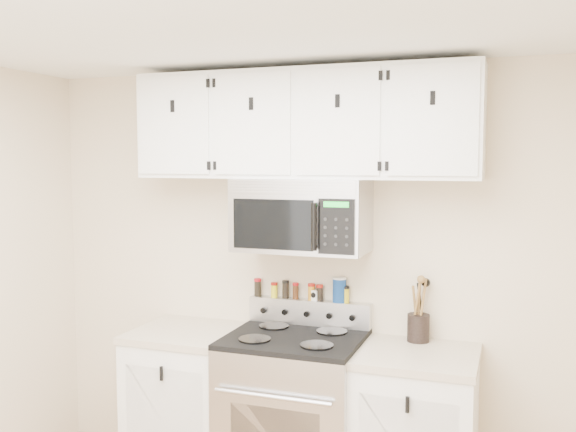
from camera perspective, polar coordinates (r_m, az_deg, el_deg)
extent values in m
cube|color=beige|center=(3.93, 2.08, -5.22)|extent=(3.50, 0.01, 2.50)
cube|color=#B7B7BA|center=(3.86, 0.54, -17.65)|extent=(0.76, 0.65, 0.92)
cube|color=black|center=(3.70, 0.55, -10.85)|extent=(0.76, 0.65, 0.03)
cube|color=#B7B7BA|center=(3.94, 1.92, -8.53)|extent=(0.76, 0.08, 0.15)
cylinder|color=black|center=(3.62, -2.98, -10.89)|extent=(0.18, 0.18, 0.01)
cylinder|color=black|center=(3.51, 2.57, -11.43)|extent=(0.18, 0.18, 0.01)
cylinder|color=black|center=(3.89, -1.26, -9.76)|extent=(0.18, 0.18, 0.01)
cylinder|color=black|center=(3.78, 3.92, -10.20)|extent=(0.18, 0.18, 0.01)
cube|color=white|center=(4.15, -8.77, -16.36)|extent=(0.62, 0.60, 0.88)
cube|color=tan|center=(4.00, -8.86, -10.22)|extent=(0.64, 0.62, 0.04)
cube|color=tan|center=(3.58, 11.42, -12.09)|extent=(0.64, 0.62, 0.04)
cube|color=#9E9EA3|center=(3.70, 1.24, 0.09)|extent=(0.76, 0.38, 0.42)
cube|color=#B7B7BA|center=(3.51, 0.24, 2.60)|extent=(0.73, 0.01, 0.08)
cube|color=black|center=(3.56, -1.36, -0.76)|extent=(0.47, 0.01, 0.28)
cube|color=black|center=(3.44, 4.32, -0.96)|extent=(0.20, 0.01, 0.30)
cylinder|color=black|center=(3.44, 2.32, -0.95)|extent=(0.03, 0.03, 0.26)
cube|color=white|center=(3.72, 1.38, 8.13)|extent=(2.00, 0.33, 0.62)
cube|color=white|center=(3.87, -10.15, 7.93)|extent=(0.46, 0.01, 0.57)
cube|color=black|center=(3.87, -10.24, 9.59)|extent=(0.02, 0.01, 0.07)
cube|color=white|center=(3.65, -3.24, 8.19)|extent=(0.46, 0.01, 0.57)
cube|color=black|center=(3.65, -3.30, 9.94)|extent=(0.03, 0.01, 0.07)
cube|color=white|center=(3.49, 4.44, 8.33)|extent=(0.46, 0.01, 0.57)
cube|color=black|center=(3.49, 4.42, 10.17)|extent=(0.03, 0.01, 0.07)
cube|color=white|center=(3.39, 12.71, 8.32)|extent=(0.46, 0.01, 0.57)
cube|color=black|center=(3.39, 12.73, 10.21)|extent=(0.02, 0.01, 0.07)
cylinder|color=black|center=(3.76, 11.51, -9.72)|extent=(0.12, 0.12, 0.16)
cylinder|color=brown|center=(3.73, 11.54, -7.94)|extent=(0.01, 0.01, 0.29)
cylinder|color=brown|center=(3.72, 11.84, -7.83)|extent=(0.01, 0.01, 0.31)
cylinder|color=brown|center=(3.75, 11.24, -8.05)|extent=(0.01, 0.01, 0.27)
cylinder|color=black|center=(3.75, 11.74, -7.96)|extent=(0.01, 0.01, 0.28)
cylinder|color=brown|center=(3.71, 11.34, -7.92)|extent=(0.01, 0.01, 0.30)
cube|color=white|center=(3.91, 2.37, -7.04)|extent=(0.06, 0.06, 0.06)
cylinder|color=navy|center=(3.86, 4.59, -6.62)|extent=(0.08, 0.08, 0.14)
cylinder|color=white|center=(3.85, 4.60, -5.53)|extent=(0.08, 0.08, 0.01)
cylinder|color=black|center=(4.03, -2.70, -6.46)|extent=(0.04, 0.04, 0.09)
cylinder|color=#B30D17|center=(4.02, -2.71, -5.69)|extent=(0.05, 0.05, 0.02)
cylinder|color=yellow|center=(3.99, -1.23, -6.69)|extent=(0.04, 0.04, 0.08)
cylinder|color=#98140B|center=(3.98, -1.24, -6.04)|extent=(0.04, 0.04, 0.02)
cylinder|color=black|center=(3.96, -0.22, -6.64)|extent=(0.04, 0.04, 0.09)
cylinder|color=black|center=(3.95, -0.22, -5.86)|extent=(0.04, 0.04, 0.02)
cylinder|color=#432310|center=(3.94, 0.68, -6.78)|extent=(0.04, 0.04, 0.08)
cylinder|color=#A90D12|center=(3.93, 0.68, -6.07)|extent=(0.04, 0.04, 0.02)
cylinder|color=orange|center=(3.91, 2.09, -6.86)|extent=(0.04, 0.04, 0.09)
cylinder|color=#9B130B|center=(3.90, 2.09, -6.14)|extent=(0.04, 0.04, 0.02)
cylinder|color=black|center=(3.90, 2.82, -6.94)|extent=(0.04, 0.04, 0.08)
cylinder|color=#A9180D|center=(3.89, 2.83, -6.24)|extent=(0.04, 0.04, 0.02)
cylinder|color=gold|center=(3.86, 5.18, -7.07)|extent=(0.04, 0.04, 0.08)
cylinder|color=black|center=(3.85, 5.18, -6.33)|extent=(0.04, 0.04, 0.02)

